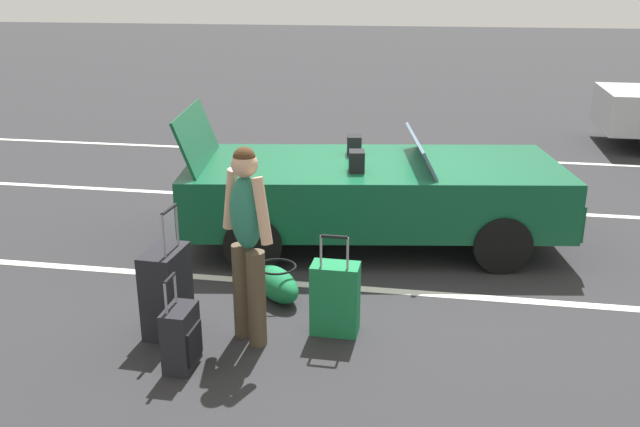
{
  "coord_description": "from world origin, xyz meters",
  "views": [
    {
      "loc": [
        0.67,
        -7.28,
        2.84
      ],
      "look_at": [
        -0.38,
        -1.28,
        0.75
      ],
      "focal_mm": 38.09,
      "sensor_mm": 36.0,
      "label": 1
    }
  ],
  "objects_px": {
    "suitcase_medium_bright": "(335,298)",
    "duffel_bag": "(277,283)",
    "traveler_person": "(247,235)",
    "convertible_car": "(391,193)",
    "suitcase_large_black": "(166,291)",
    "suitcase_small_carryon": "(181,338)"
  },
  "relations": [
    {
      "from": "suitcase_medium_bright",
      "to": "traveler_person",
      "type": "distance_m",
      "value": 0.95
    },
    {
      "from": "traveler_person",
      "to": "suitcase_large_black",
      "type": "bearing_deg",
      "value": 125.03
    },
    {
      "from": "convertible_car",
      "to": "traveler_person",
      "type": "distance_m",
      "value": 2.66
    },
    {
      "from": "suitcase_small_carryon",
      "to": "traveler_person",
      "type": "distance_m",
      "value": 0.94
    },
    {
      "from": "suitcase_medium_bright",
      "to": "duffel_bag",
      "type": "distance_m",
      "value": 0.84
    },
    {
      "from": "convertible_car",
      "to": "traveler_person",
      "type": "relative_size",
      "value": 2.64
    },
    {
      "from": "suitcase_medium_bright",
      "to": "suitcase_small_carryon",
      "type": "bearing_deg",
      "value": 125.76
    },
    {
      "from": "duffel_bag",
      "to": "traveler_person",
      "type": "bearing_deg",
      "value": -92.99
    },
    {
      "from": "suitcase_medium_bright",
      "to": "traveler_person",
      "type": "relative_size",
      "value": 0.55
    },
    {
      "from": "suitcase_small_carryon",
      "to": "convertible_car",
      "type": "bearing_deg",
      "value": 65.91
    },
    {
      "from": "convertible_car",
      "to": "suitcase_medium_bright",
      "type": "relative_size",
      "value": 4.81
    },
    {
      "from": "convertible_car",
      "to": "duffel_bag",
      "type": "height_order",
      "value": "convertible_car"
    },
    {
      "from": "suitcase_large_black",
      "to": "traveler_person",
      "type": "distance_m",
      "value": 0.92
    },
    {
      "from": "convertible_car",
      "to": "traveler_person",
      "type": "xyz_separation_m",
      "value": [
        -0.96,
        -2.46,
        0.34
      ]
    },
    {
      "from": "suitcase_small_carryon",
      "to": "traveler_person",
      "type": "bearing_deg",
      "value": 51.71
    },
    {
      "from": "convertible_car",
      "to": "suitcase_medium_bright",
      "type": "height_order",
      "value": "convertible_car"
    },
    {
      "from": "convertible_car",
      "to": "suitcase_large_black",
      "type": "distance_m",
      "value": 2.97
    },
    {
      "from": "suitcase_medium_bright",
      "to": "convertible_car",
      "type": "bearing_deg",
      "value": -6.82
    },
    {
      "from": "convertible_car",
      "to": "duffel_bag",
      "type": "xyz_separation_m",
      "value": [
        -0.92,
        -1.67,
        -0.43
      ]
    },
    {
      "from": "suitcase_medium_bright",
      "to": "suitcase_small_carryon",
      "type": "relative_size",
      "value": 1.2
    },
    {
      "from": "duffel_bag",
      "to": "traveler_person",
      "type": "height_order",
      "value": "traveler_person"
    },
    {
      "from": "convertible_car",
      "to": "duffel_bag",
      "type": "distance_m",
      "value": 1.96
    }
  ]
}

